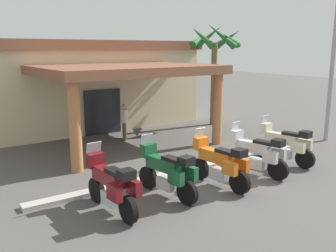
% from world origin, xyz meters
% --- Properties ---
extents(ground_plane, '(80.00, 80.00, 0.00)m').
position_xyz_m(ground_plane, '(0.00, 0.00, 0.00)').
color(ground_plane, '#514F4C').
extents(motel_building, '(11.97, 11.65, 4.33)m').
position_xyz_m(motel_building, '(-0.06, 10.22, 2.22)').
color(motel_building, beige).
rests_on(motel_building, ground_plane).
extents(motorcycle_maroon, '(0.73, 2.21, 1.61)m').
position_xyz_m(motorcycle_maroon, '(-3.42, -0.72, 0.70)').
color(motorcycle_maroon, black).
rests_on(motorcycle_maroon, ground_plane).
extents(motorcycle_green, '(0.83, 2.21, 1.61)m').
position_xyz_m(motorcycle_green, '(-1.75, -0.68, 0.70)').
color(motorcycle_green, black).
rests_on(motorcycle_green, ground_plane).
extents(motorcycle_orange, '(0.74, 2.21, 1.61)m').
position_xyz_m(motorcycle_orange, '(-0.07, -0.93, 0.70)').
color(motorcycle_orange, black).
rests_on(motorcycle_orange, ground_plane).
extents(motorcycle_silver, '(0.88, 2.20, 1.61)m').
position_xyz_m(motorcycle_silver, '(1.60, -0.83, 0.70)').
color(motorcycle_silver, black).
rests_on(motorcycle_silver, ground_plane).
extents(motorcycle_cream, '(0.84, 2.20, 1.61)m').
position_xyz_m(motorcycle_cream, '(3.28, -0.60, 0.70)').
color(motorcycle_cream, black).
rests_on(motorcycle_cream, ground_plane).
extents(pedestrian, '(0.32, 0.51, 1.61)m').
position_xyz_m(pedestrian, '(0.24, 5.54, 0.92)').
color(pedestrian, brown).
rests_on(pedestrian, ground_plane).
extents(palm_tree_near_portico, '(2.49, 2.65, 5.25)m').
position_xyz_m(palm_tree_near_portico, '(5.73, 5.97, 3.95)').
color(palm_tree_near_portico, brown).
rests_on(palm_tree_near_portico, ground_plane).
extents(roadside_sign, '(1.40, 0.18, 7.27)m').
position_xyz_m(roadside_sign, '(7.49, 0.51, 4.83)').
color(roadside_sign, '#99999E').
rests_on(roadside_sign, ground_plane).
extents(curb_strip, '(10.37, 0.36, 0.12)m').
position_xyz_m(curb_strip, '(-0.07, 0.63, 0.06)').
color(curb_strip, '#ADA89E').
rests_on(curb_strip, ground_plane).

